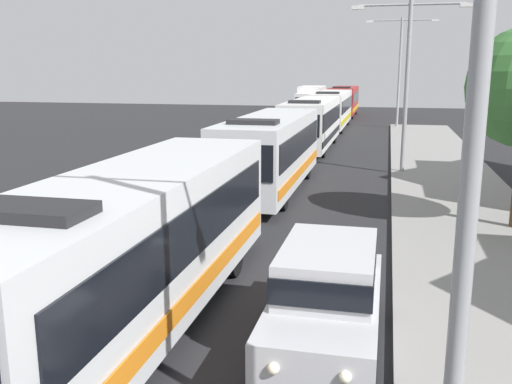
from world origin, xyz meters
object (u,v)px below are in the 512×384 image
(bus_middle, at_px, (312,122))
(box_truck_oncoming, at_px, (311,100))
(bus_lead, at_px, (136,242))
(bus_second_in_line, at_px, (271,150))
(bus_rear, at_px, (344,100))
(white_suv, at_px, (327,293))
(streetlamp_mid, at_px, (408,69))
(bus_fourth_in_line, at_px, (332,108))
(streetlamp_far, at_px, (400,62))

(bus_middle, bearing_deg, box_truck_oncoming, 97.80)
(bus_lead, height_order, bus_second_in_line, same)
(bus_rear, height_order, white_suv, bus_rear)
(streetlamp_mid, bearing_deg, bus_second_in_line, -136.59)
(bus_fourth_in_line, xyz_separation_m, bus_rear, (-0.00, 12.91, -0.00))
(bus_fourth_in_line, height_order, streetlamp_mid, streetlamp_mid)
(streetlamp_far, bearing_deg, bus_lead, -97.68)
(bus_middle, relative_size, bus_rear, 1.05)
(white_suv, bearing_deg, box_truck_oncoming, 97.99)
(white_suv, distance_m, streetlamp_mid, 18.59)
(bus_middle, relative_size, streetlamp_far, 1.27)
(bus_rear, height_order, box_truck_oncoming, bus_rear)
(bus_middle, distance_m, bus_rear, 25.62)
(bus_middle, height_order, streetlamp_far, streetlamp_far)
(box_truck_oncoming, distance_m, streetlamp_mid, 33.11)
(bus_middle, distance_m, streetlamp_far, 15.77)
(white_suv, bearing_deg, streetlamp_far, 87.57)
(bus_middle, bearing_deg, streetlamp_far, 69.32)
(bus_lead, relative_size, bus_second_in_line, 1.04)
(bus_lead, bearing_deg, streetlamp_far, 82.32)
(bus_lead, relative_size, streetlamp_mid, 1.39)
(bus_fourth_in_line, bearing_deg, streetlamp_mid, -75.18)
(bus_middle, bearing_deg, bus_fourth_in_line, 90.00)
(bus_fourth_in_line, bearing_deg, box_truck_oncoming, 106.17)
(bus_second_in_line, xyz_separation_m, bus_fourth_in_line, (0.00, 25.51, 0.00))
(white_suv, bearing_deg, streetlamp_mid, 84.63)
(bus_rear, bearing_deg, bus_lead, -90.00)
(bus_middle, distance_m, streetlamp_mid, 9.95)
(bus_lead, relative_size, white_suv, 2.34)
(bus_second_in_line, distance_m, bus_middle, 12.80)
(bus_second_in_line, height_order, box_truck_oncoming, bus_second_in_line)
(bus_fourth_in_line, bearing_deg, bus_lead, -90.00)
(bus_rear, relative_size, streetlamp_mid, 1.37)
(bus_lead, xyz_separation_m, streetlamp_far, (5.40, 40.01, 3.85))
(bus_fourth_in_line, relative_size, box_truck_oncoming, 1.66)
(bus_fourth_in_line, xyz_separation_m, streetlamp_far, (5.40, 1.60, 3.85))
(bus_middle, distance_m, box_truck_oncoming, 24.32)
(bus_lead, height_order, bus_middle, same)
(bus_rear, relative_size, white_suv, 2.30)
(bus_lead, relative_size, bus_rear, 1.02)
(white_suv, relative_size, streetlamp_far, 0.52)
(bus_second_in_line, height_order, streetlamp_mid, streetlamp_mid)
(bus_middle, xyz_separation_m, white_suv, (3.70, -25.79, -0.66))
(streetlamp_mid, height_order, streetlamp_far, streetlamp_far)
(bus_fourth_in_line, relative_size, streetlamp_mid, 1.52)
(bus_rear, xyz_separation_m, streetlamp_mid, (5.40, -33.31, 3.26))
(bus_lead, xyz_separation_m, bus_middle, (0.00, 25.71, 0.00))
(bus_fourth_in_line, relative_size, streetlamp_far, 1.34)
(bus_rear, bearing_deg, bus_fourth_in_line, -90.00)
(bus_fourth_in_line, relative_size, white_suv, 2.56)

